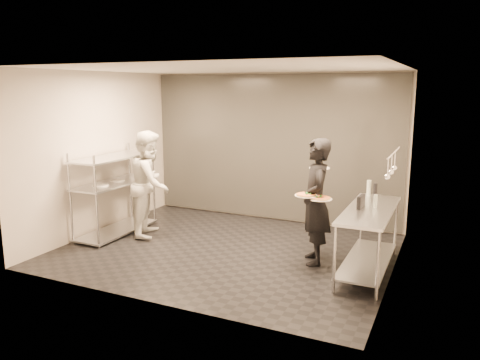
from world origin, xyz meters
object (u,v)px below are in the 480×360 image
at_px(pizza_plate_near, 306,195).
at_px(bottle_clear, 375,201).
at_px(salad_plate, 320,167).
at_px(waiter, 316,202).
at_px(chef, 150,183).
at_px(bottle_dark, 375,190).
at_px(prep_counter, 369,230).
at_px(bottle_green, 369,188).
at_px(pass_rack, 115,190).
at_px(pizza_plate_far, 320,198).
at_px(pos_monitor, 361,202).

height_order(pizza_plate_near, bottle_clear, same).
bearing_deg(salad_plate, waiter, -82.67).
distance_m(chef, bottle_dark, 3.72).
bearing_deg(bottle_clear, prep_counter, -113.12).
relative_size(waiter, bottle_clear, 10.50).
bearing_deg(bottle_green, pass_rack, -169.12).
xyz_separation_m(pizza_plate_far, bottle_clear, (0.71, 0.23, -0.02)).
bearing_deg(pass_rack, bottle_green, 10.88).
relative_size(chef, pizza_plate_far, 5.42).
bearing_deg(pos_monitor, prep_counter, 16.89).
height_order(pass_rack, chef, chef).
bearing_deg(bottle_green, pizza_plate_near, -126.63).
relative_size(waiter, pizza_plate_near, 5.84).
relative_size(bottle_clear, bottle_dark, 0.90).
relative_size(waiter, bottle_green, 7.86).
xyz_separation_m(chef, bottle_dark, (3.67, 0.59, 0.11)).
xyz_separation_m(pass_rack, prep_counter, (4.33, 0.00, -0.14)).
height_order(prep_counter, pizza_plate_far, pizza_plate_far).
bearing_deg(pizza_plate_near, pass_rack, 177.71).
bearing_deg(pizza_plate_far, bottle_clear, 17.52).
xyz_separation_m(prep_counter, bottle_dark, (-0.06, 0.80, 0.39)).
relative_size(pass_rack, bottle_dark, 8.27).
relative_size(prep_counter, salad_plate, 5.98).
height_order(pass_rack, bottle_dark, pass_rack).
distance_m(pizza_plate_far, bottle_green, 1.05).
relative_size(pass_rack, pos_monitor, 6.56).
height_order(pizza_plate_far, bottle_dark, bottle_dark).
relative_size(waiter, pos_monitor, 7.49).
bearing_deg(bottle_dark, pizza_plate_near, -130.14).
bearing_deg(chef, pizza_plate_far, -117.47).
xyz_separation_m(pass_rack, waiter, (3.55, 0.09, 0.14)).
relative_size(chef, bottle_clear, 10.41).
xyz_separation_m(salad_plate, bottle_dark, (0.76, 0.41, -0.36)).
bearing_deg(prep_counter, pizza_plate_near, -170.61).
distance_m(pizza_plate_far, salad_plate, 0.63).
xyz_separation_m(pizza_plate_near, pizza_plate_far, (0.19, 0.03, -0.03)).
relative_size(prep_counter, bottle_clear, 10.35).
bearing_deg(waiter, bottle_dark, 110.50).
height_order(chef, pizza_plate_far, chef).
bearing_deg(pizza_plate_far, salad_plate, 106.86).
xyz_separation_m(waiter, pizza_plate_near, (-0.08, -0.23, 0.14)).
height_order(chef, bottle_clear, chef).
bearing_deg(bottle_green, prep_counter, -79.00).
height_order(pos_monitor, bottle_dark, bottle_dark).
xyz_separation_m(prep_counter, pizza_plate_near, (-0.86, -0.14, 0.43)).
distance_m(chef, pizza_plate_far, 3.08).
relative_size(prep_counter, chef, 0.99).
bearing_deg(pass_rack, bottle_clear, 1.50).
bearing_deg(salad_plate, prep_counter, -25.51).
height_order(chef, bottle_green, chef).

